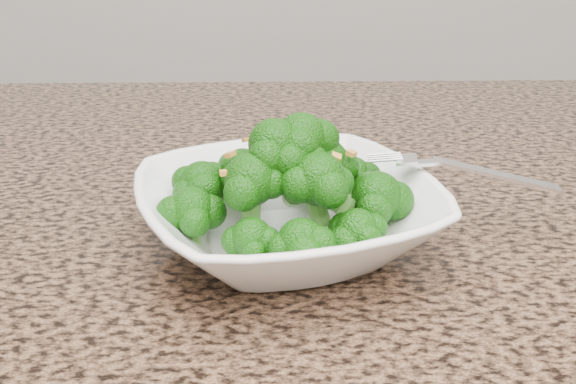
{
  "coord_description": "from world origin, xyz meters",
  "views": [
    {
      "loc": [
        0.04,
        -0.26,
        1.17
      ],
      "look_at": [
        0.05,
        0.27,
        0.95
      ],
      "focal_mm": 45.0,
      "sensor_mm": 36.0,
      "label": 1
    }
  ],
  "objects": [
    {
      "name": "garlic_topping",
      "position": [
        0.05,
        0.27,
        1.03
      ],
      "size": [
        0.13,
        0.13,
        0.01
      ],
      "primitive_type": null,
      "color": "gold",
      "rests_on": "broccoli_pile"
    },
    {
      "name": "bowl",
      "position": [
        0.05,
        0.27,
        0.93
      ],
      "size": [
        0.3,
        0.3,
        0.06
      ],
      "primitive_type": "imported",
      "rotation": [
        0.0,
        0.0,
        0.32
      ],
      "color": "white",
      "rests_on": "granite_counter"
    },
    {
      "name": "granite_counter",
      "position": [
        0.0,
        0.3,
        0.89
      ],
      "size": [
        1.64,
        1.04,
        0.03
      ],
      "primitive_type": "cube",
      "color": "brown",
      "rests_on": "cabinet"
    },
    {
      "name": "fork",
      "position": [
        0.17,
        0.29,
        0.96
      ],
      "size": [
        0.18,
        0.05,
        0.01
      ],
      "primitive_type": null,
      "rotation": [
        0.0,
        0.0,
        -0.11
      ],
      "color": "silver",
      "rests_on": "bowl"
    },
    {
      "name": "broccoli_pile",
      "position": [
        0.05,
        0.27,
        0.99
      ],
      "size": [
        0.21,
        0.21,
        0.07
      ],
      "primitive_type": null,
      "color": "#155C0A",
      "rests_on": "bowl"
    }
  ]
}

